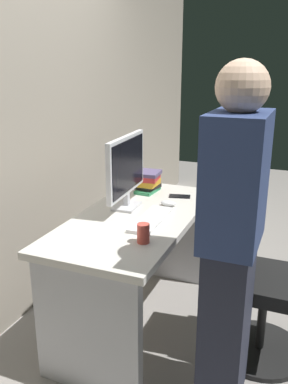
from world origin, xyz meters
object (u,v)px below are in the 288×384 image
object	(u,v)px
book_stack	(148,181)
cell_phone	(180,196)
office_chair	(255,285)
person_at_desk	(231,244)
mouse	(168,203)
desk	(137,250)
monitor	(126,168)
keyboard	(151,219)
handbag	(232,259)
cup_near_keyboard	(143,233)

from	to	relation	value
book_stack	cell_phone	size ratio (longest dim) A/B	1.47
office_chair	person_at_desk	distance (m)	0.58
mouse	book_stack	size ratio (longest dim) A/B	0.47
desk	monitor	bearing A→B (deg)	47.68
person_at_desk	mouse	distance (m)	0.82
cell_phone	monitor	bearing A→B (deg)	129.74
office_chair	keyboard	bearing A→B (deg)	95.57
monitor	keyboard	size ratio (longest dim) A/B	1.26
handbag	office_chair	bearing A→B (deg)	-162.59
keyboard	handbag	bearing A→B (deg)	-21.75
office_chair	keyboard	world-z (taller)	office_chair
monitor	book_stack	size ratio (longest dim) A/B	2.55
person_at_desk	cell_phone	bearing A→B (deg)	31.08
mouse	desk	bearing A→B (deg)	150.81
office_chair	mouse	world-z (taller)	office_chair
keyboard	handbag	size ratio (longest dim) A/B	1.14
desk	mouse	size ratio (longest dim) A/B	13.77
keyboard	cup_near_keyboard	bearing A→B (deg)	-167.51
keyboard	book_stack	distance (m)	0.57
cup_near_keyboard	cell_phone	distance (m)	0.78
desk	cell_phone	world-z (taller)	cell_phone
mouse	book_stack	world-z (taller)	book_stack
desk	handbag	size ratio (longest dim) A/B	3.64
monitor	office_chair	bearing A→B (deg)	-96.91
office_chair	mouse	size ratio (longest dim) A/B	9.40
monitor	book_stack	xyz separation A→B (m)	(0.36, 0.00, -0.18)
person_at_desk	book_stack	world-z (taller)	person_at_desk
monitor	desk	bearing A→B (deg)	-132.32
monitor	cell_phone	bearing A→B (deg)	-36.61
office_chair	person_at_desk	world-z (taller)	person_at_desk
office_chair	handbag	distance (m)	0.94
handbag	monitor	bearing A→B (deg)	143.04
book_stack	cell_phone	bearing A→B (deg)	-97.45
keyboard	cell_phone	size ratio (longest dim) A/B	2.99
monitor	handbag	world-z (taller)	monitor
person_at_desk	cell_phone	distance (m)	0.98
office_chair	keyboard	size ratio (longest dim) A/B	2.19
person_at_desk	keyboard	size ratio (longest dim) A/B	3.81
mouse	cell_phone	distance (m)	0.20
cell_phone	mouse	bearing A→B (deg)	162.74
desk	book_stack	xyz separation A→B (m)	(0.46, 0.11, 0.31)
office_chair	monitor	world-z (taller)	monitor
monitor	book_stack	bearing A→B (deg)	0.37
monitor	cell_phone	world-z (taller)	monitor
mouse	cup_near_keyboard	xyz separation A→B (m)	(-0.58, -0.06, 0.03)
person_at_desk	cup_near_keyboard	distance (m)	0.46
person_at_desk	mouse	xyz separation A→B (m)	(0.64, 0.52, -0.08)
monitor	book_stack	world-z (taller)	monitor
cell_phone	desk	bearing A→B (deg)	148.37
monitor	cell_phone	xyz separation A→B (m)	(0.33, -0.25, -0.25)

